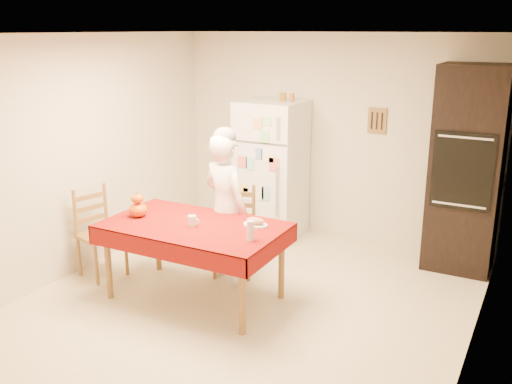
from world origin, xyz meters
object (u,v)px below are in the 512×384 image
Objects in this scene: wine_glass at (251,230)px; refrigerator at (271,170)px; coffee_mug at (192,221)px; bread_plate at (255,225)px; pumpkin_lower at (138,210)px; chair_left at (97,229)px; chair_far at (235,227)px; oven_cabinet at (466,170)px; seated_woman at (226,208)px; dining_table at (194,231)px.

refrigerator is at bearing 111.76° from wine_glass.
bread_plate is at bearing 28.24° from coffee_mug.
wine_glass is (1.28, -0.05, 0.02)m from pumpkin_lower.
coffee_mug is (1.24, -0.05, 0.30)m from chair_left.
oven_cabinet is at bearing 12.40° from chair_far.
bread_plate is (1.76, 0.23, 0.26)m from chair_left.
wine_glass is at bearing -2.24° from pumpkin_lower.
seated_woman is at bearing -51.75° from chair_left.
chair_far is 3.96× the size of bread_plate.
oven_cabinet is 2.32× the size of chair_far.
dining_table is 0.13m from coffee_mug.
oven_cabinet is 2.95m from dining_table.
bread_plate is (1.14, 0.30, -0.06)m from pumpkin_lower.
oven_cabinet is 12.50× the size of wine_glass.
pumpkin_lower is 1.04× the size of wine_glass.
oven_cabinet is 2.52m from chair_far.
bread_plate is (0.69, -1.72, -0.08)m from refrigerator.
bread_plate is (0.52, 0.28, -0.04)m from coffee_mug.
seated_woman is (0.04, 0.52, 0.08)m from dining_table.
pumpkin_lower is at bearing -173.96° from dining_table.
dining_table is at bearing 103.52° from seated_woman.
refrigerator is at bearing 94.78° from coffee_mug.
wine_glass reaches higher than bread_plate.
bread_plate is (0.50, -0.29, -0.01)m from seated_woman.
pumpkin_lower is (-0.62, -0.02, 0.02)m from coffee_mug.
seated_woman is 0.88m from pumpkin_lower.
coffee_mug is at bearing -135.90° from oven_cabinet.
wine_glass is (1.90, -0.12, 0.34)m from chair_left.
dining_table is 9.29× the size of pumpkin_lower.
pumpkin_lower is 1.18m from bread_plate.
coffee_mug is at bearing -69.24° from dining_table.
seated_woman is (1.26, 0.52, 0.27)m from chair_left.
dining_table is 1.09× the size of seated_woman.
chair_far is 5.40× the size of wine_glass.
refrigerator is 1.79× the size of chair_far.
coffee_mug is (-0.02, -0.57, 0.03)m from seated_woman.
oven_cabinet reaches higher than coffee_mug.
chair_far reaches higher than bread_plate.
chair_left is at bearing -172.47° from bread_plate.
dining_table is at bearing -110.67° from chair_far.
wine_glass is at bearing -68.24° from refrigerator.
chair_left is (-1.07, -1.95, -0.34)m from refrigerator.
wine_glass reaches higher than pumpkin_lower.
chair_far is at bearing 135.18° from bread_plate.
wine_glass reaches higher than dining_table.
coffee_mug is 0.59m from bread_plate.
seated_woman is at bearing 87.76° from coffee_mug.
coffee_mug is at bearing 174.06° from wine_glass.
dining_table is (-2.13, -2.00, -0.41)m from oven_cabinet.
oven_cabinet is at bearing -43.45° from chair_left.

